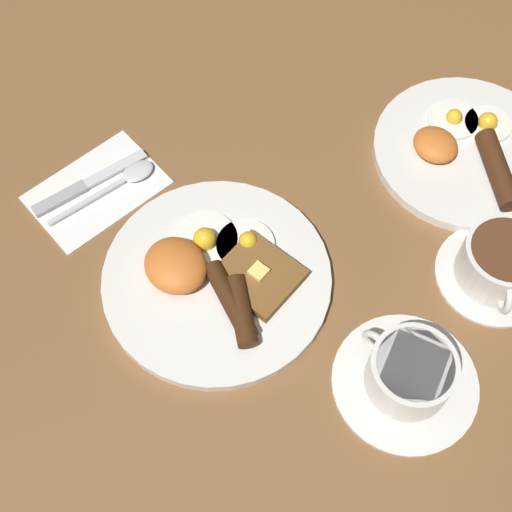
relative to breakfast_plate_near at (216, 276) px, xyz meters
name	(u,v)px	position (x,y,z in m)	size (l,w,h in m)	color
ground_plane	(217,282)	(0.00, 0.00, -0.01)	(3.00, 3.00, 0.00)	brown
breakfast_plate_near	(216,276)	(0.00, 0.00, 0.00)	(0.28, 0.28, 0.05)	silver
breakfast_plate_far	(466,150)	(0.08, 0.38, 0.00)	(0.25, 0.25, 0.04)	silver
teacup_near	(409,375)	(0.24, 0.08, 0.01)	(0.17, 0.17, 0.07)	silver
teacup_far	(499,264)	(0.22, 0.26, 0.02)	(0.14, 0.14, 0.07)	silver
napkin	(97,189)	(-0.21, -0.03, -0.01)	(0.12, 0.17, 0.01)	white
knife	(84,186)	(-0.22, -0.04, -0.01)	(0.04, 0.17, 0.01)	silver
spoon	(126,178)	(-0.19, 0.01, -0.01)	(0.04, 0.16, 0.01)	silver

